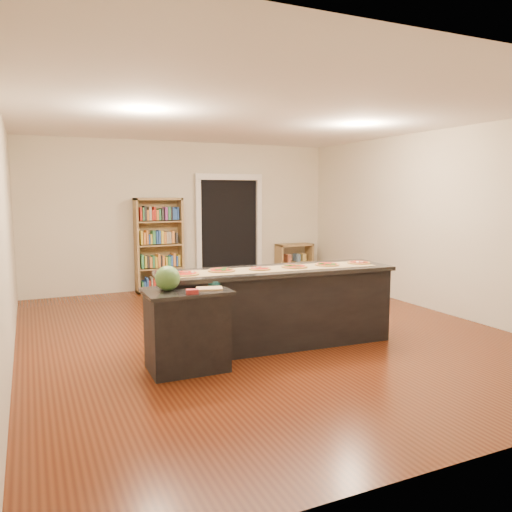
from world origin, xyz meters
name	(u,v)px	position (x,y,z in m)	size (l,w,h in m)	color
room	(262,227)	(0.00, 0.00, 1.40)	(6.00, 7.00, 2.80)	beige
doorway	(229,225)	(0.90, 3.46, 1.20)	(1.40, 0.09, 2.21)	black
kitchen_island	(277,307)	(-0.08, -0.58, 0.48)	(2.86, 0.77, 0.94)	black
side_counter	(187,329)	(-1.32, -0.94, 0.43)	(0.86, 0.63, 0.86)	black
bookshelf	(159,245)	(-0.57, 3.29, 0.87)	(0.87, 0.31, 1.75)	#997B4A
low_shelf	(294,262)	(2.30, 3.28, 0.39)	(0.77, 0.33, 0.77)	#997B4A
waste_bin	(189,282)	(-0.07, 3.10, 0.17)	(0.24, 0.24, 0.35)	#60B8D7
kraft_paper	(278,269)	(-0.08, -0.60, 0.95)	(2.48, 0.45, 0.00)	tan
watermelon	(168,278)	(-1.51, -0.92, 0.98)	(0.26, 0.26, 0.26)	#144214
cutting_board	(209,289)	(-1.10, -1.03, 0.86)	(0.27, 0.18, 0.02)	tan
package_red	(192,292)	(-1.32, -1.17, 0.88)	(0.12, 0.09, 0.04)	maroon
package_teal	(214,283)	(-0.98, -0.85, 0.88)	(0.14, 0.14, 0.05)	#195966
pizza_a	(184,274)	(-1.22, -0.55, 0.96)	(0.33, 0.33, 0.02)	#B08543
pizza_b	(221,270)	(-0.76, -0.50, 0.96)	(0.32, 0.32, 0.02)	#B08543
pizza_c	(260,269)	(-0.31, -0.58, 0.96)	(0.27, 0.27, 0.02)	#B08543
pizza_d	(294,267)	(0.15, -0.60, 0.96)	(0.30, 0.30, 0.02)	#B08543
pizza_e	(327,264)	(0.61, -0.61, 0.96)	(0.31, 0.31, 0.02)	#B08543
pizza_f	(359,263)	(1.06, -0.65, 0.96)	(0.28, 0.28, 0.02)	#B08543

